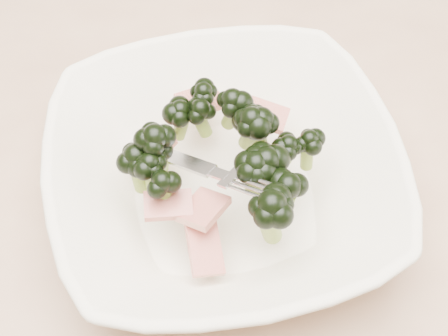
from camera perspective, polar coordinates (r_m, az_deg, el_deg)
The scene contains 2 objects.
dining_table at distance 0.69m, azimuth -5.32°, elevation -5.58°, with size 1.20×0.80×0.75m.
broccoli_dish at distance 0.56m, azimuth -0.02°, elevation -0.49°, with size 0.33×0.33×0.11m.
Camera 1 is at (0.01, -0.35, 1.25)m, focal length 50.00 mm.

